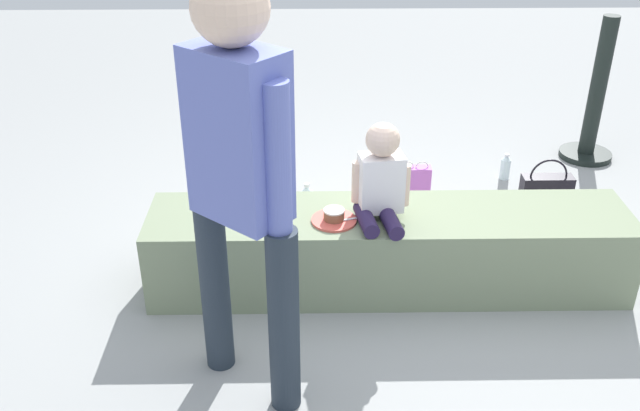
{
  "coord_description": "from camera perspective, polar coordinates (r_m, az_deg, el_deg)",
  "views": [
    {
      "loc": [
        -0.4,
        -3.03,
        2.14
      ],
      "look_at": [
        -0.35,
        -0.37,
        0.67
      ],
      "focal_mm": 39.9,
      "sensor_mm": 36.0,
      "label": 1
    }
  ],
  "objects": [
    {
      "name": "child_seated",
      "position": [
        3.37,
        4.9,
        2.19
      ],
      "size": [
        0.28,
        0.33,
        0.48
      ],
      "color": "#271B40",
      "rests_on": "concrete_ledge"
    },
    {
      "name": "cake_plate",
      "position": [
        3.41,
        1.14,
        -0.97
      ],
      "size": [
        0.22,
        0.22,
        0.07
      ],
      "color": "#E0594C",
      "rests_on": "concrete_ledge"
    },
    {
      "name": "ground_plane",
      "position": [
        3.73,
        5.33,
        -6.28
      ],
      "size": [
        12.0,
        12.0,
        0.0
      ],
      "primitive_type": "plane",
      "color": "#989A9A"
    },
    {
      "name": "water_bottle_far_side",
      "position": [
        4.24,
        -1.06,
        0.23
      ],
      "size": [
        0.07,
        0.07,
        0.24
      ],
      "color": "silver",
      "rests_on": "ground_plane"
    },
    {
      "name": "water_bottle_near_gift",
      "position": [
        4.89,
        14.64,
        2.98
      ],
      "size": [
        0.07,
        0.07,
        0.18
      ],
      "color": "silver",
      "rests_on": "ground_plane"
    },
    {
      "name": "railing_post",
      "position": [
        5.28,
        21.13,
        7.28
      ],
      "size": [
        0.36,
        0.36,
        1.0
      ],
      "color": "black",
      "rests_on": "ground_plane"
    },
    {
      "name": "adult_standing",
      "position": [
        2.58,
        -6.48,
        3.44
      ],
      "size": [
        0.42,
        0.39,
        1.73
      ],
      "color": "#232E39",
      "rests_on": "ground_plane"
    },
    {
      "name": "concrete_ledge",
      "position": [
        3.61,
        5.48,
        -3.55
      ],
      "size": [
        2.39,
        0.49,
        0.42
      ],
      "primitive_type": "cube",
      "color": "gray",
      "rests_on": "ground_plane"
    },
    {
      "name": "gift_bag",
      "position": [
        4.35,
        7.49,
        1.36
      ],
      "size": [
        0.2,
        0.08,
        0.33
      ],
      "color": "#B259BF",
      "rests_on": "ground_plane"
    },
    {
      "name": "handbag_black_leather",
      "position": [
        4.54,
        17.66,
        1.04
      ],
      "size": [
        0.31,
        0.1,
        0.34
      ],
      "color": "black",
      "rests_on": "ground_plane"
    }
  ]
}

